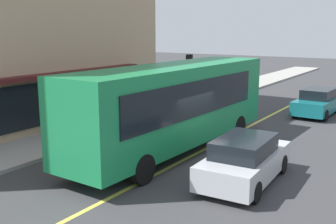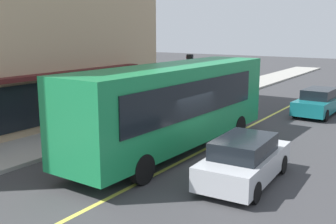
{
  "view_description": "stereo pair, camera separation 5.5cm",
  "coord_description": "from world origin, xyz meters",
  "px_view_note": "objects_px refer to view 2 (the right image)",
  "views": [
    {
      "loc": [
        -12.84,
        -7.56,
        4.87
      ],
      "look_at": [
        0.57,
        1.2,
        1.6
      ],
      "focal_mm": 43.46,
      "sensor_mm": 36.0,
      "label": 1
    },
    {
      "loc": [
        -12.81,
        -7.61,
        4.87
      ],
      "look_at": [
        0.57,
        1.2,
        1.6
      ],
      "focal_mm": 43.46,
      "sensor_mm": 36.0,
      "label": 2
    }
  ],
  "objects_px": {
    "bus": "(175,103)",
    "car_teal": "(318,102)",
    "pedestrian_mid_block": "(79,112)",
    "pedestrian_near_storefront": "(154,90)",
    "traffic_light": "(190,68)",
    "pedestrian_at_corner": "(60,110)",
    "car_silver": "(245,160)"
  },
  "relations": [
    {
      "from": "pedestrian_near_storefront",
      "to": "bus",
      "type": "bearing_deg",
      "value": -139.21
    },
    {
      "from": "car_silver",
      "to": "pedestrian_at_corner",
      "type": "xyz_separation_m",
      "value": [
        0.77,
        9.42,
        0.5
      ]
    },
    {
      "from": "bus",
      "to": "pedestrian_near_storefront",
      "type": "bearing_deg",
      "value": 40.79
    },
    {
      "from": "car_teal",
      "to": "car_silver",
      "type": "bearing_deg",
      "value": -177.1
    },
    {
      "from": "car_silver",
      "to": "car_teal",
      "type": "xyz_separation_m",
      "value": [
        12.2,
        0.62,
        0.0
      ]
    },
    {
      "from": "bus",
      "to": "traffic_light",
      "type": "relative_size",
      "value": 3.5
    },
    {
      "from": "traffic_light",
      "to": "car_teal",
      "type": "height_order",
      "value": "traffic_light"
    },
    {
      "from": "pedestrian_at_corner",
      "to": "pedestrian_mid_block",
      "type": "height_order",
      "value": "pedestrian_at_corner"
    },
    {
      "from": "car_teal",
      "to": "pedestrian_mid_block",
      "type": "relative_size",
      "value": 2.45
    },
    {
      "from": "pedestrian_at_corner",
      "to": "pedestrian_mid_block",
      "type": "bearing_deg",
      "value": -81.86
    },
    {
      "from": "pedestrian_at_corner",
      "to": "pedestrian_near_storefront",
      "type": "relative_size",
      "value": 1.03
    },
    {
      "from": "traffic_light",
      "to": "car_silver",
      "type": "bearing_deg",
      "value": -141.79
    },
    {
      "from": "car_teal",
      "to": "pedestrian_near_storefront",
      "type": "xyz_separation_m",
      "value": [
        -3.81,
        8.89,
        0.47
      ]
    },
    {
      "from": "pedestrian_near_storefront",
      "to": "pedestrian_mid_block",
      "type": "relative_size",
      "value": 0.98
    },
    {
      "from": "traffic_light",
      "to": "car_teal",
      "type": "relative_size",
      "value": 0.73
    },
    {
      "from": "bus",
      "to": "car_teal",
      "type": "height_order",
      "value": "bus"
    },
    {
      "from": "pedestrian_at_corner",
      "to": "pedestrian_near_storefront",
      "type": "distance_m",
      "value": 7.62
    },
    {
      "from": "traffic_light",
      "to": "car_teal",
      "type": "bearing_deg",
      "value": -73.89
    },
    {
      "from": "traffic_light",
      "to": "pedestrian_near_storefront",
      "type": "distance_m",
      "value": 2.66
    },
    {
      "from": "bus",
      "to": "pedestrian_near_storefront",
      "type": "height_order",
      "value": "bus"
    },
    {
      "from": "traffic_light",
      "to": "pedestrian_mid_block",
      "type": "xyz_separation_m",
      "value": [
        -9.16,
        0.39,
        -1.3
      ]
    },
    {
      "from": "car_teal",
      "to": "pedestrian_near_storefront",
      "type": "bearing_deg",
      "value": 113.2
    },
    {
      "from": "pedestrian_at_corner",
      "to": "car_teal",
      "type": "bearing_deg",
      "value": -37.6
    },
    {
      "from": "car_teal",
      "to": "pedestrian_at_corner",
      "type": "height_order",
      "value": "pedestrian_at_corner"
    },
    {
      "from": "traffic_light",
      "to": "pedestrian_near_storefront",
      "type": "height_order",
      "value": "traffic_light"
    },
    {
      "from": "car_silver",
      "to": "pedestrian_near_storefront",
      "type": "bearing_deg",
      "value": 48.57
    },
    {
      "from": "bus",
      "to": "pedestrian_mid_block",
      "type": "height_order",
      "value": "bus"
    },
    {
      "from": "pedestrian_near_storefront",
      "to": "pedestrian_mid_block",
      "type": "distance_m",
      "value": 7.55
    },
    {
      "from": "bus",
      "to": "car_teal",
      "type": "relative_size",
      "value": 2.56
    },
    {
      "from": "car_silver",
      "to": "pedestrian_mid_block",
      "type": "relative_size",
      "value": 2.45
    },
    {
      "from": "car_silver",
      "to": "pedestrian_mid_block",
      "type": "xyz_separation_m",
      "value": [
        0.93,
        8.33,
        0.49
      ]
    },
    {
      "from": "car_teal",
      "to": "pedestrian_near_storefront",
      "type": "height_order",
      "value": "pedestrian_near_storefront"
    }
  ]
}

